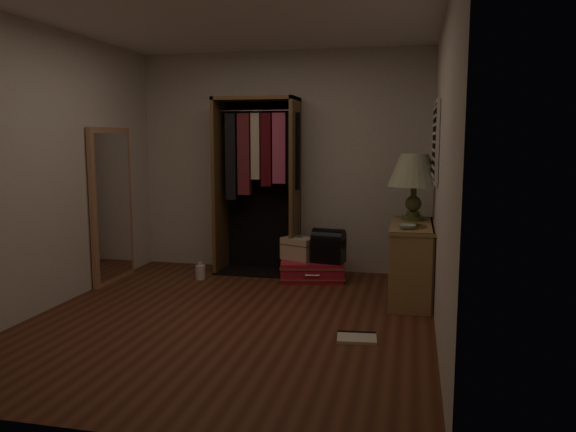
# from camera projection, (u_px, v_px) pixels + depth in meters

# --- Properties ---
(ground) EXTENTS (4.00, 4.00, 0.00)m
(ground) POSITION_uv_depth(u_px,v_px,m) (231.00, 319.00, 4.96)
(ground) COLOR #512717
(ground) RESTS_ON ground
(room_walls) EXTENTS (3.52, 4.02, 2.60)m
(room_walls) POSITION_uv_depth(u_px,v_px,m) (239.00, 148.00, 4.78)
(room_walls) COLOR beige
(room_walls) RESTS_ON ground
(console_bookshelf) EXTENTS (0.42, 1.12, 0.75)m
(console_bookshelf) POSITION_uv_depth(u_px,v_px,m) (411.00, 259.00, 5.57)
(console_bookshelf) COLOR #9D7A4C
(console_bookshelf) RESTS_ON ground
(open_wardrobe) EXTENTS (0.98, 0.50, 2.05)m
(open_wardrobe) POSITION_uv_depth(u_px,v_px,m) (259.00, 170.00, 6.55)
(open_wardrobe) COLOR brown
(open_wardrobe) RESTS_ON ground
(floor_mirror) EXTENTS (0.06, 0.80, 1.70)m
(floor_mirror) POSITION_uv_depth(u_px,v_px,m) (112.00, 205.00, 6.18)
(floor_mirror) COLOR tan
(floor_mirror) RESTS_ON ground
(pink_suitcase) EXTENTS (0.81, 0.65, 0.22)m
(pink_suitcase) POSITION_uv_depth(u_px,v_px,m) (312.00, 270.00, 6.33)
(pink_suitcase) COLOR red
(pink_suitcase) RESTS_ON ground
(train_case) EXTENTS (0.44, 0.39, 0.27)m
(train_case) POSITION_uv_depth(u_px,v_px,m) (299.00, 248.00, 6.37)
(train_case) COLOR #C3B395
(train_case) RESTS_ON pink_suitcase
(black_bag) EXTENTS (0.38, 0.28, 0.38)m
(black_bag) POSITION_uv_depth(u_px,v_px,m) (328.00, 245.00, 6.20)
(black_bag) COLOR black
(black_bag) RESTS_ON pink_suitcase
(table_lamp) EXTENTS (0.70, 0.70, 0.68)m
(table_lamp) POSITION_uv_depth(u_px,v_px,m) (414.00, 172.00, 5.70)
(table_lamp) COLOR #455127
(table_lamp) RESTS_ON console_bookshelf
(brass_tray) EXTENTS (0.29, 0.29, 0.01)m
(brass_tray) POSITION_uv_depth(u_px,v_px,m) (413.00, 226.00, 5.31)
(brass_tray) COLOR #A68140
(brass_tray) RESTS_ON console_bookshelf
(ceramic_bowl) EXTENTS (0.18, 0.18, 0.04)m
(ceramic_bowl) POSITION_uv_depth(u_px,v_px,m) (407.00, 227.00, 5.19)
(ceramic_bowl) COLOR #9CBBA2
(ceramic_bowl) RESTS_ON console_bookshelf
(white_jug) EXTENTS (0.14, 0.14, 0.20)m
(white_jug) POSITION_uv_depth(u_px,v_px,m) (200.00, 272.00, 6.35)
(white_jug) COLOR silver
(white_jug) RESTS_ON ground
(floor_book) EXTENTS (0.33, 0.28, 0.03)m
(floor_book) POSITION_uv_depth(u_px,v_px,m) (357.00, 337.00, 4.46)
(floor_book) COLOR beige
(floor_book) RESTS_ON ground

